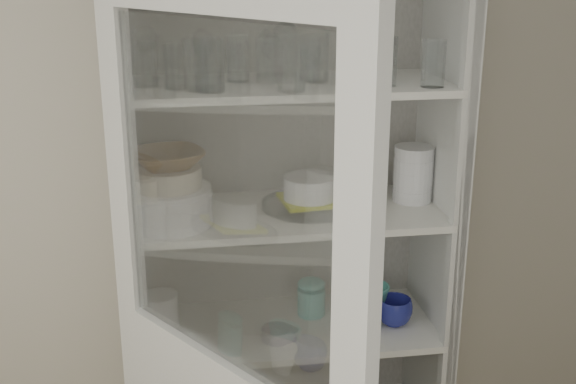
# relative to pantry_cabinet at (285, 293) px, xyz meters

# --- Properties ---
(wall_back) EXTENTS (3.60, 0.02, 2.60)m
(wall_back) POSITION_rel_pantry_cabinet_xyz_m (-0.20, 0.16, 0.36)
(wall_back) COLOR #BCB8A2
(wall_back) RESTS_ON ground
(pantry_cabinet) EXTENTS (1.00, 0.45, 2.10)m
(pantry_cabinet) POSITION_rel_pantry_cabinet_xyz_m (0.00, 0.00, 0.00)
(pantry_cabinet) COLOR beige
(pantry_cabinet) RESTS_ON floor
(tumbler_0) EXTENTS (0.08, 0.08, 0.14)m
(tumbler_0) POSITION_rel_pantry_cabinet_xyz_m (-0.27, -0.17, 0.79)
(tumbler_0) COLOR silver
(tumbler_0) RESTS_ON shelf_glass
(tumbler_1) EXTENTS (0.09, 0.09, 0.14)m
(tumbler_1) POSITION_rel_pantry_cabinet_xyz_m (-0.23, -0.20, 0.79)
(tumbler_1) COLOR silver
(tumbler_1) RESTS_ON shelf_glass
(tumbler_2) EXTENTS (0.10, 0.10, 0.15)m
(tumbler_2) POSITION_rel_pantry_cabinet_xyz_m (-0.24, -0.19, 0.79)
(tumbler_2) COLOR silver
(tumbler_2) RESTS_ON shelf_glass
(tumbler_3) EXTENTS (0.09, 0.09, 0.15)m
(tumbler_3) POSITION_rel_pantry_cabinet_xyz_m (-0.02, -0.23, 0.80)
(tumbler_3) COLOR silver
(tumbler_3) RESTS_ON shelf_glass
(tumbler_4) EXTENTS (0.09, 0.09, 0.14)m
(tumbler_4) POSITION_rel_pantry_cabinet_xyz_m (0.26, -0.18, 0.79)
(tumbler_4) COLOR silver
(tumbler_4) RESTS_ON shelf_glass
(tumbler_5) EXTENTS (0.08, 0.08, 0.12)m
(tumbler_5) POSITION_rel_pantry_cabinet_xyz_m (0.24, -0.20, 0.78)
(tumbler_5) COLOR silver
(tumbler_5) RESTS_ON shelf_glass
(tumbler_6) EXTENTS (0.09, 0.09, 0.13)m
(tumbler_6) POSITION_rel_pantry_cabinet_xyz_m (0.39, -0.22, 0.79)
(tumbler_6) COLOR silver
(tumbler_6) RESTS_ON shelf_glass
(tumbler_7) EXTENTS (0.08, 0.08, 0.13)m
(tumbler_7) POSITION_rel_pantry_cabinet_xyz_m (-0.41, -0.09, 0.78)
(tumbler_7) COLOR silver
(tumbler_7) RESTS_ON shelf_glass
(tumbler_8) EXTENTS (0.07, 0.07, 0.13)m
(tumbler_8) POSITION_rel_pantry_cabinet_xyz_m (-0.15, -0.04, 0.79)
(tumbler_8) COLOR silver
(tumbler_8) RESTS_ON shelf_glass
(tumbler_9) EXTENTS (0.08, 0.08, 0.13)m
(tumbler_9) POSITION_rel_pantry_cabinet_xyz_m (-0.07, -0.09, 0.79)
(tumbler_9) COLOR silver
(tumbler_9) RESTS_ON shelf_glass
(tumbler_10) EXTENTS (0.07, 0.07, 0.13)m
(tumbler_10) POSITION_rel_pantry_cabinet_xyz_m (0.07, -0.05, 0.78)
(tumbler_10) COLOR silver
(tumbler_10) RESTS_ON shelf_glass
(tumbler_11) EXTENTS (0.09, 0.09, 0.14)m
(tumbler_11) POSITION_rel_pantry_cabinet_xyz_m (0.08, -0.08, 0.79)
(tumbler_11) COLOR silver
(tumbler_11) RESTS_ON shelf_glass
(goblet_0) EXTENTS (0.08, 0.08, 0.18)m
(goblet_0) POSITION_rel_pantry_cabinet_xyz_m (-0.41, 0.04, 0.81)
(goblet_0) COLOR silver
(goblet_0) RESTS_ON shelf_glass
(goblet_1) EXTENTS (0.07, 0.07, 0.15)m
(goblet_1) POSITION_rel_pantry_cabinet_xyz_m (-0.05, 0.05, 0.80)
(goblet_1) COLOR silver
(goblet_1) RESTS_ON shelf_glass
(goblet_2) EXTENTS (0.08, 0.08, 0.18)m
(goblet_2) POSITION_rel_pantry_cabinet_xyz_m (0.01, 0.05, 0.81)
(goblet_2) COLOR silver
(goblet_2) RESTS_ON shelf_glass
(goblet_3) EXTENTS (0.07, 0.07, 0.16)m
(goblet_3) POSITION_rel_pantry_cabinet_xyz_m (0.25, 0.05, 0.80)
(goblet_3) COLOR silver
(goblet_3) RESTS_ON shelf_glass
(plate_stack_front) EXTENTS (0.25, 0.25, 0.11)m
(plate_stack_front) POSITION_rel_pantry_cabinet_xyz_m (-0.36, -0.14, 0.38)
(plate_stack_front) COLOR white
(plate_stack_front) RESTS_ON shelf_plates
(plate_stack_back) EXTENTS (0.19, 0.19, 0.07)m
(plate_stack_back) POSITION_rel_pantry_cabinet_xyz_m (-0.40, 0.08, 0.36)
(plate_stack_back) COLOR white
(plate_stack_back) RESTS_ON shelf_plates
(cream_bowl) EXTENTS (0.24, 0.24, 0.06)m
(cream_bowl) POSITION_rel_pantry_cabinet_xyz_m (-0.36, -0.14, 0.46)
(cream_bowl) COLOR beige
(cream_bowl) RESTS_ON plate_stack_front
(terracotta_bowl) EXTENTS (0.26, 0.26, 0.05)m
(terracotta_bowl) POSITION_rel_pantry_cabinet_xyz_m (-0.36, -0.14, 0.52)
(terracotta_bowl) COLOR brown
(terracotta_bowl) RESTS_ON cream_bowl
(glass_platter) EXTENTS (0.37, 0.37, 0.02)m
(glass_platter) POSITION_rel_pantry_cabinet_xyz_m (0.07, -0.05, 0.33)
(glass_platter) COLOR silver
(glass_platter) RESTS_ON shelf_plates
(yellow_trivet) EXTENTS (0.19, 0.19, 0.01)m
(yellow_trivet) POSITION_rel_pantry_cabinet_xyz_m (0.07, -0.05, 0.34)
(yellow_trivet) COLOR yellow
(yellow_trivet) RESTS_ON glass_platter
(white_ramekin) EXTENTS (0.17, 0.17, 0.07)m
(white_ramekin) POSITION_rel_pantry_cabinet_xyz_m (0.07, -0.05, 0.39)
(white_ramekin) COLOR white
(white_ramekin) RESTS_ON yellow_trivet
(grey_bowl_stack) EXTENTS (0.13, 0.13, 0.18)m
(grey_bowl_stack) POSITION_rel_pantry_cabinet_xyz_m (0.41, -0.04, 0.41)
(grey_bowl_stack) COLOR silver
(grey_bowl_stack) RESTS_ON shelf_plates
(mug_blue) EXTENTS (0.15, 0.15, 0.09)m
(mug_blue) POSITION_rel_pantry_cabinet_xyz_m (0.34, -0.12, -0.03)
(mug_blue) COLOR navy
(mug_blue) RESTS_ON shelf_mugs
(mug_teal) EXTENTS (0.13, 0.13, 0.11)m
(mug_teal) POSITION_rel_pantry_cabinet_xyz_m (0.29, -0.04, -0.03)
(mug_teal) COLOR teal
(mug_teal) RESTS_ON shelf_mugs
(mug_white) EXTENTS (0.12, 0.12, 0.09)m
(mug_white) POSITION_rel_pantry_cabinet_xyz_m (0.23, -0.15, -0.03)
(mug_white) COLOR white
(mug_white) RESTS_ON shelf_mugs
(teal_jar) EXTENTS (0.09, 0.09, 0.11)m
(teal_jar) POSITION_rel_pantry_cabinet_xyz_m (0.09, -0.01, -0.02)
(teal_jar) COLOR teal
(teal_jar) RESTS_ON shelf_mugs
(measuring_cups) EXTENTS (0.10, 0.10, 0.04)m
(measuring_cups) POSITION_rel_pantry_cabinet_xyz_m (-0.05, -0.16, -0.06)
(measuring_cups) COLOR #B3B0C2
(measuring_cups) RESTS_ON shelf_mugs
(white_canister) EXTENTS (0.13, 0.13, 0.13)m
(white_canister) POSITION_rel_pantry_cabinet_xyz_m (-0.41, -0.06, -0.01)
(white_canister) COLOR white
(white_canister) RESTS_ON shelf_mugs
(tumbler_12) EXTENTS (0.06, 0.06, 0.12)m
(tumbler_12) POSITION_rel_pantry_cabinet_xyz_m (-0.33, -0.13, 0.78)
(tumbler_12) COLOR silver
(tumbler_12) RESTS_ON shelf_glass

